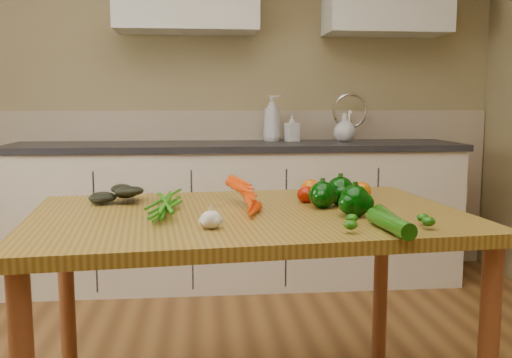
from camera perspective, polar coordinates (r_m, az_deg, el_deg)
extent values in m
cube|color=#9B8A5D|center=(3.93, -5.30, 9.74)|extent=(4.00, 0.02, 2.60)
cube|color=tan|center=(3.95, -5.16, -1.18)|extent=(3.98, 0.03, 1.10)
cube|color=beige|center=(3.69, -1.99, -3.68)|extent=(2.80, 0.60, 0.86)
cube|color=#2A2A2F|center=(3.63, -2.02, 3.31)|extent=(2.84, 0.64, 0.04)
cube|color=#99999E|center=(3.76, 10.00, 2.74)|extent=(0.55, 0.42, 0.10)
cylinder|color=silver|center=(3.93, 9.35, 5.59)|extent=(0.02, 0.02, 0.24)
cube|color=olive|center=(1.96, -0.75, -3.91)|extent=(1.54, 1.07, 0.04)
cylinder|color=brown|center=(2.45, -18.38, -11.42)|extent=(0.06, 0.06, 0.74)
cylinder|color=brown|center=(2.62, 12.36, -9.90)|extent=(0.06, 0.06, 0.74)
imported|color=silver|center=(3.79, 1.59, 6.10)|extent=(0.13, 0.12, 0.30)
imported|color=silver|center=(3.78, 3.61, 5.15)|extent=(0.10, 0.10, 0.18)
imported|color=silver|center=(3.82, 8.87, 5.12)|extent=(0.16, 0.16, 0.18)
ellipsoid|color=silver|center=(1.70, -4.52, -4.07)|extent=(0.06, 0.06, 0.05)
sphere|color=#022F02|center=(2.04, 6.67, -1.59)|extent=(0.09, 0.09, 0.09)
sphere|color=#022F02|center=(2.11, 8.43, -1.19)|extent=(0.10, 0.10, 0.10)
sphere|color=#022F02|center=(1.90, 9.85, -2.19)|extent=(0.10, 0.10, 0.10)
ellipsoid|color=#981302|center=(2.14, 5.01, -1.56)|extent=(0.07, 0.07, 0.06)
ellipsoid|color=#C05704|center=(2.25, 5.51, -0.96)|extent=(0.08, 0.08, 0.07)
ellipsoid|color=#C05704|center=(2.22, 10.46, -1.19)|extent=(0.08, 0.08, 0.07)
cylinder|color=#114707|center=(1.78, 13.01, -3.81)|extent=(0.06, 0.22, 0.05)
cylinder|color=#114707|center=(1.70, 13.27, -4.32)|extent=(0.07, 0.25, 0.05)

